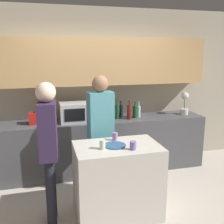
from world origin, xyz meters
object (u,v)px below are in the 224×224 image
object	(u,v)px
potted_plant	(185,103)
microwave	(76,112)
cup_0	(133,145)
bottle_2	(129,112)
toaster	(38,118)
bottle_1	(121,111)
person_left	(48,142)
bottle_3	(135,111)
plate_on_island	(115,145)
bottle_4	(138,111)
cup_2	(102,144)
cup_1	(115,136)
person_center	(101,125)
bottle_0	(117,111)

from	to	relation	value
potted_plant	microwave	bearing A→B (deg)	-179.95
cup_0	bottle_2	bearing A→B (deg)	73.26
toaster	bottle_1	world-z (taller)	bottle_1
person_left	bottle_3	bearing A→B (deg)	133.95
potted_plant	bottle_2	distance (m)	1.06
plate_on_island	cup_0	size ratio (longest dim) A/B	2.71
bottle_1	person_left	world-z (taller)	person_left
potted_plant	bottle_2	world-z (taller)	potted_plant
microwave	person_left	size ratio (longest dim) A/B	0.31
toaster	bottle_3	size ratio (longest dim) A/B	0.91
bottle_1	bottle_4	size ratio (longest dim) A/B	1.11
bottle_1	cup_0	world-z (taller)	bottle_1
bottle_4	cup_2	xyz separation A→B (m)	(-0.94, -1.36, -0.04)
bottle_1	cup_1	xyz separation A→B (m)	(-0.42, -1.14, -0.06)
microwave	bottle_3	bearing A→B (deg)	-0.80
cup_0	cup_2	xyz separation A→B (m)	(-0.33, 0.10, 0.01)
bottle_4	cup_1	xyz separation A→B (m)	(-0.72, -1.11, -0.04)
person_center	cup_2	bearing A→B (deg)	72.22
bottle_2	bottle_4	world-z (taller)	bottle_2
toaster	bottle_1	xyz separation A→B (m)	(1.35, 0.07, 0.02)
potted_plant	plate_on_island	size ratio (longest dim) A/B	1.52
cup_1	person_left	xyz separation A→B (m)	(-0.81, -0.13, 0.04)
potted_plant	bottle_2	size ratio (longest dim) A/B	1.21
bottle_1	person_center	xyz separation A→B (m)	(-0.52, -0.75, -0.01)
bottle_4	person_left	world-z (taller)	person_left
potted_plant	cup_2	xyz separation A→B (m)	(-1.79, -1.33, -0.14)
cup_2	potted_plant	bearing A→B (deg)	36.61
microwave	bottle_4	size ratio (longest dim) A/B	2.01
potted_plant	bottle_3	distance (m)	0.94
microwave	bottle_1	distance (m)	0.76
microwave	cup_1	world-z (taller)	microwave
bottle_0	cup_0	world-z (taller)	bottle_0
cup_1	bottle_4	bearing A→B (deg)	56.91
bottle_4	cup_0	xyz separation A→B (m)	(-0.61, -1.47, -0.05)
bottle_1	bottle_4	distance (m)	0.31
microwave	plate_on_island	world-z (taller)	microwave
bottle_1	cup_0	bearing A→B (deg)	-101.53
bottle_1	plate_on_island	xyz separation A→B (m)	(-0.47, -1.34, -0.10)
bottle_2	bottle_4	distance (m)	0.23
bottle_2	person_left	world-z (taller)	person_left
person_center	plate_on_island	bearing A→B (deg)	86.77
plate_on_island	bottle_4	bearing A→B (deg)	59.27
cup_1	person_center	world-z (taller)	person_center
plate_on_island	cup_1	size ratio (longest dim) A/B	2.64
bottle_4	plate_on_island	xyz separation A→B (m)	(-0.78, -1.31, -0.09)
bottle_2	cup_2	size ratio (longest dim) A/B	3.04
cup_2	bottle_0	bearing A→B (deg)	67.52
cup_0	cup_1	xyz separation A→B (m)	(-0.11, 0.36, 0.00)
toaster	cup_2	bearing A→B (deg)	-61.56
bottle_1	person_left	bearing A→B (deg)	-133.94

